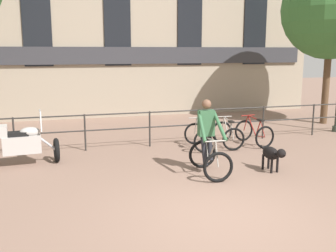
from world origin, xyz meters
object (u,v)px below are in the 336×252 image
Objects in this scene: dog at (273,154)px; parked_bicycle_near_lamp at (200,136)px; parked_bicycle_mid_right at (254,133)px; parked_bicycle_mid_left at (227,135)px; parked_motorcycle at (21,143)px; cyclist_with_bike at (208,141)px.

parked_bicycle_near_lamp is at bearing 100.13° from dog.
parked_bicycle_near_lamp is at bearing -7.49° from parked_bicycle_mid_right.
dog is at bearing 94.38° from parked_bicycle_mid_left.
parked_bicycle_near_lamp is at bearing 5.43° from parked_bicycle_mid_left.
parked_motorcycle is 5.71m from parked_bicycle_mid_left.
dog is at bearing 112.14° from parked_bicycle_near_lamp.
cyclist_with_bike is 1.47× the size of parked_bicycle_near_lamp.
dog is 0.51× the size of parked_motorcycle.
parked_bicycle_mid_left is (5.70, 0.37, -0.20)m from parked_motorcycle.
parked_bicycle_mid_left is at bearing 59.12° from cyclist_with_bike.
parked_bicycle_mid_left is 0.98× the size of parked_bicycle_mid_right.
cyclist_with_bike reaches higher than parked_motorcycle.
parked_bicycle_near_lamp and parked_bicycle_mid_right have the same top height.
dog is 0.79× the size of parked_bicycle_near_lamp.
parked_bicycle_mid_left is 0.88m from parked_bicycle_mid_right.
parked_bicycle_mid_left is (0.05, 2.59, -0.07)m from dog.
parked_motorcycle is 6.59m from parked_bicycle_mid_right.
parked_bicycle_near_lamp is at bearing 77.11° from cyclist_with_bike.
cyclist_with_bike is at bearing -118.36° from parked_motorcycle.
parked_bicycle_mid_left is (0.87, 0.00, -0.00)m from parked_bicycle_near_lamp.
cyclist_with_bike is 1.56m from dog.
parked_bicycle_near_lamp is (4.83, 0.37, -0.20)m from parked_motorcycle.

